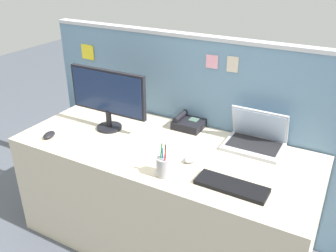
% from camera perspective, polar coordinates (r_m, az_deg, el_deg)
% --- Properties ---
extents(ground_plane, '(10.00, 10.00, 0.00)m').
position_cam_1_polar(ground_plane, '(2.62, -0.56, -17.15)').
color(ground_plane, '#4C515B').
extents(desk, '(1.82, 0.76, 0.72)m').
position_cam_1_polar(desk, '(2.39, -0.59, -10.86)').
color(desk, beige).
rests_on(desk, ground_plane).
extents(cubicle_divider, '(2.25, 0.08, 1.31)m').
position_cam_1_polar(cubicle_divider, '(2.55, 4.05, -0.41)').
color(cubicle_divider, '#6084A3').
rests_on(cubicle_divider, ground_plane).
extents(desktop_monitor, '(0.55, 0.16, 0.40)m').
position_cam_1_polar(desktop_monitor, '(2.36, -9.41, 4.82)').
color(desktop_monitor, black).
rests_on(desktop_monitor, desk).
extents(laptop, '(0.34, 0.26, 0.22)m').
position_cam_1_polar(laptop, '(2.25, 13.56, -1.77)').
color(laptop, '#B2B5BC').
rests_on(laptop, desk).
extents(desk_phone, '(0.19, 0.17, 0.09)m').
position_cam_1_polar(desk_phone, '(2.42, 3.17, 0.45)').
color(desk_phone, black).
rests_on(desk_phone, desk).
extents(keyboard_main, '(0.36, 0.13, 0.02)m').
position_cam_1_polar(keyboard_main, '(1.86, 9.92, -9.24)').
color(keyboard_main, black).
rests_on(keyboard_main, desk).
extents(computer_mouse_right_hand, '(0.09, 0.11, 0.03)m').
position_cam_1_polar(computer_mouse_right_hand, '(2.05, 3.69, -5.13)').
color(computer_mouse_right_hand, '#9EA0A8').
rests_on(computer_mouse_right_hand, desk).
extents(computer_mouse_left_hand, '(0.08, 0.11, 0.03)m').
position_cam_1_polar(computer_mouse_left_hand, '(2.42, -18.09, -1.33)').
color(computer_mouse_left_hand, black).
rests_on(computer_mouse_left_hand, desk).
extents(pen_cup, '(0.08, 0.08, 0.19)m').
position_cam_1_polar(pen_cup, '(1.90, -0.59, -6.36)').
color(pen_cup, '#99999E').
rests_on(pen_cup, desk).
extents(cell_phone_white_slab, '(0.09, 0.16, 0.01)m').
position_cam_1_polar(cell_phone_white_slab, '(2.09, -6.59, -4.94)').
color(cell_phone_white_slab, silver).
rests_on(cell_phone_white_slab, desk).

